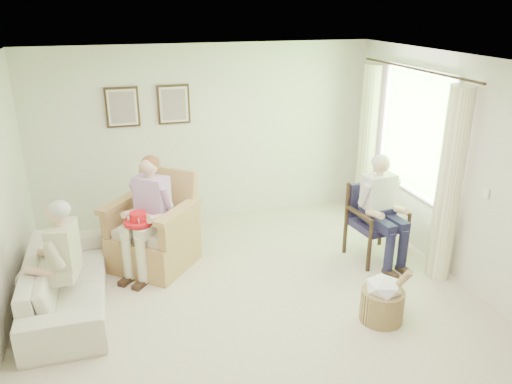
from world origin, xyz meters
TOP-DOWN VIEW (x-y plane):
  - floor at (0.00, 0.00)m, footprint 5.50×5.50m
  - back_wall at (0.00, 2.75)m, footprint 5.00×0.04m
  - right_wall at (2.50, 0.00)m, footprint 0.04×5.50m
  - ceiling at (0.00, 0.00)m, footprint 5.00×5.50m
  - window at (2.46, 1.20)m, footprint 0.13×2.50m
  - curtain_left at (2.33, 0.22)m, footprint 0.34×0.34m
  - curtain_right at (2.33, 2.18)m, footprint 0.34×0.34m
  - framed_print_left at (-1.15, 2.71)m, footprint 0.45×0.05m
  - framed_print_right at (-0.45, 2.71)m, footprint 0.45×0.05m
  - wicker_armchair at (-0.96, 1.46)m, footprint 0.92×0.91m
  - wood_armchair at (1.81, 0.92)m, footprint 0.62×0.59m
  - sofa at (-1.95, 0.80)m, footprint 2.05×0.80m
  - person_wicker at (-0.96, 1.31)m, footprint 0.40×0.63m
  - person_dark at (1.81, 0.76)m, footprint 0.40×0.62m
  - person_sofa at (-1.95, 0.60)m, footprint 0.42×0.62m
  - red_hat at (-1.12, 1.17)m, footprint 0.34×0.34m
  - hatbox at (1.21, -0.42)m, footprint 0.51×0.51m

SIDE VIEW (x-z plane):
  - floor at x=0.00m, z-range 0.00..0.00m
  - hatbox at x=1.21m, z-range -0.07..0.58m
  - sofa at x=-1.95m, z-range 0.00..0.60m
  - wicker_armchair at x=-0.96m, z-range -0.21..0.96m
  - wood_armchair at x=1.81m, z-range 0.05..1.01m
  - person_sofa at x=-1.95m, z-range 0.09..1.35m
  - red_hat at x=-1.12m, z-range 0.69..0.83m
  - person_dark at x=1.81m, z-range 0.12..1.48m
  - person_wicker at x=-0.96m, z-range 0.13..1.55m
  - curtain_left at x=2.33m, z-range 0.00..2.30m
  - curtain_right at x=2.33m, z-range 0.00..2.30m
  - back_wall at x=0.00m, z-range 0.00..2.60m
  - right_wall at x=2.50m, z-range 0.00..2.60m
  - window at x=2.46m, z-range 0.77..2.40m
  - framed_print_left at x=-1.15m, z-range 1.51..2.06m
  - framed_print_right at x=-0.45m, z-range 1.51..2.06m
  - ceiling at x=0.00m, z-range 2.59..2.61m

